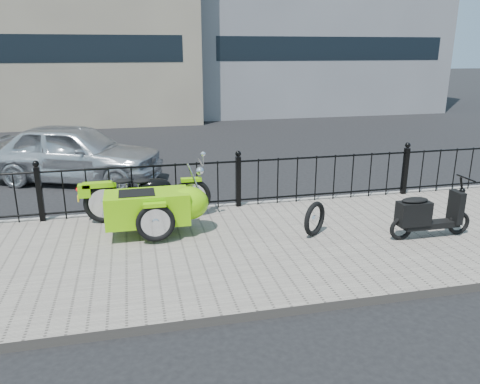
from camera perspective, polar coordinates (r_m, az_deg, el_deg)
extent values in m
plane|color=black|center=(7.79, 1.94, -5.54)|extent=(120.00, 120.00, 0.00)
cube|color=slate|center=(7.32, 2.96, -6.57)|extent=(30.00, 3.80, 0.12)
cube|color=gray|center=(9.08, -0.41, -1.79)|extent=(30.00, 0.10, 0.12)
cylinder|color=black|center=(8.69, -0.22, 3.73)|extent=(14.00, 0.04, 0.04)
cylinder|color=black|center=(8.89, -0.21, -0.97)|extent=(14.00, 0.04, 0.04)
cube|color=black|center=(8.73, -23.22, -0.27)|extent=(0.09, 0.09, 0.96)
sphere|color=black|center=(8.60, -23.64, 3.17)|extent=(0.11, 0.11, 0.11)
cube|color=black|center=(8.79, -0.22, 1.26)|extent=(0.09, 0.09, 0.96)
sphere|color=black|center=(8.65, -0.22, 4.70)|extent=(0.11, 0.11, 0.11)
cube|color=black|center=(10.13, 19.47, 2.41)|extent=(0.09, 0.09, 0.96)
sphere|color=black|center=(10.02, 19.78, 5.40)|extent=(0.11, 0.11, 0.11)
cube|color=black|center=(19.40, -26.40, 15.39)|extent=(12.50, 0.06, 1.00)
cube|color=black|center=(21.85, 11.35, 16.77)|extent=(10.50, 0.06, 1.00)
torus|color=black|center=(8.34, -5.90, -0.67)|extent=(0.69, 0.09, 0.69)
torus|color=black|center=(8.30, -16.22, -1.37)|extent=(0.69, 0.09, 0.69)
torus|color=black|center=(7.21, -10.25, -3.74)|extent=(0.60, 0.08, 0.60)
cube|color=gray|center=(8.28, -11.06, -0.89)|extent=(0.34, 0.22, 0.24)
cylinder|color=black|center=(8.30, -11.03, -1.35)|extent=(1.40, 0.04, 0.04)
ellipsoid|color=black|center=(8.22, -10.32, 0.76)|extent=(0.54, 0.29, 0.26)
cylinder|color=silver|center=(8.20, -4.79, 3.54)|extent=(0.03, 0.56, 0.03)
cylinder|color=silver|center=(8.26, -5.56, 1.40)|extent=(0.25, 0.04, 0.59)
sphere|color=silver|center=(8.23, -4.90, 2.59)|extent=(0.15, 0.15, 0.15)
cube|color=#79D107|center=(8.25, -5.97, 1.51)|extent=(0.36, 0.12, 0.06)
cube|color=#79D107|center=(8.21, -16.76, 0.86)|extent=(0.55, 0.16, 0.08)
ellipsoid|color=black|center=(8.18, -11.89, 1.33)|extent=(0.31, 0.22, 0.08)
ellipsoid|color=black|center=(8.18, -14.14, 1.31)|extent=(0.31, 0.22, 0.08)
sphere|color=red|center=(8.26, -19.15, 0.30)|extent=(0.07, 0.07, 0.07)
cube|color=yellow|center=(8.40, -19.10, -0.70)|extent=(0.02, 0.14, 0.10)
cube|color=#79D107|center=(7.53, -11.23, -1.87)|extent=(1.30, 0.62, 0.50)
ellipsoid|color=#79D107|center=(7.57, -6.32, -1.35)|extent=(0.65, 0.60, 0.54)
cube|color=black|center=(7.46, -12.48, -0.28)|extent=(0.55, 0.43, 0.06)
cube|color=#79D107|center=(7.11, -10.37, -1.56)|extent=(0.34, 0.11, 0.06)
torus|color=black|center=(8.32, 25.11, -3.42)|extent=(0.38, 0.07, 0.38)
torus|color=black|center=(7.74, 19.05, -4.19)|extent=(0.38, 0.07, 0.38)
cube|color=black|center=(8.01, 22.20, -3.70)|extent=(0.94, 0.21, 0.09)
cube|color=black|center=(7.76, 20.39, -2.46)|extent=(0.52, 0.24, 0.38)
ellipsoid|color=black|center=(7.69, 20.55, -0.94)|extent=(0.44, 0.22, 0.09)
cube|color=black|center=(8.18, 24.83, -1.67)|extent=(0.11, 0.28, 0.52)
cylinder|color=black|center=(8.14, 25.44, 0.25)|extent=(0.15, 0.04, 0.42)
cylinder|color=black|center=(8.11, 25.82, 1.54)|extent=(0.03, 0.41, 0.03)
torus|color=black|center=(7.55, 9.08, -3.24)|extent=(0.50, 0.41, 0.56)
imported|color=silver|center=(11.53, -19.53, 4.53)|extent=(4.34, 2.99, 1.37)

